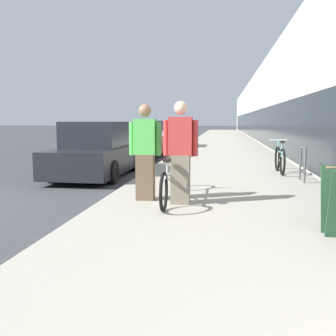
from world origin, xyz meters
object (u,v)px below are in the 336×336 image
at_px(tandem_bicycle, 172,180).
at_px(vintage_roadster_curbside, 142,143).
at_px(cruiser_bike_nearest, 280,159).
at_px(person_bystander, 145,152).
at_px(parked_sedan_far, 163,136).
at_px(parked_sedan_curbside, 98,152).
at_px(bike_rack_hoop, 303,160).
at_px(person_rider, 181,153).

height_order(tandem_bicycle, vintage_roadster_curbside, vintage_roadster_curbside).
xyz_separation_m(tandem_bicycle, cruiser_bike_nearest, (2.54, 3.97, 0.03)).
distance_m(person_bystander, vintage_roadster_curbside, 9.17).
bearing_deg(parked_sedan_far, tandem_bicycle, -80.23).
relative_size(person_bystander, parked_sedan_curbside, 0.42).
bearing_deg(parked_sedan_curbside, parked_sedan_far, 89.44).
bearing_deg(bike_rack_hoop, parked_sedan_curbside, 171.73).
bearing_deg(person_rider, parked_sedan_far, 100.28).
distance_m(tandem_bicycle, vintage_roadster_curbside, 9.15).
bearing_deg(tandem_bicycle, parked_sedan_curbside, 127.98).
bearing_deg(bike_rack_hoop, vintage_roadster_curbside, 130.65).
bearing_deg(bike_rack_hoop, parked_sedan_far, 114.25).
xyz_separation_m(bike_rack_hoop, parked_sedan_curbside, (-5.46, 0.79, 0.08)).
bearing_deg(tandem_bicycle, bike_rack_hoop, 41.31).
distance_m(person_rider, person_bystander, 0.72).
xyz_separation_m(parked_sedan_curbside, vintage_roadster_curbside, (0.07, 5.48, -0.06)).
distance_m(cruiser_bike_nearest, parked_sedan_far, 11.58).
xyz_separation_m(person_bystander, parked_sedan_far, (-1.99, 14.54, -0.27)).
distance_m(cruiser_bike_nearest, parked_sedan_curbside, 5.18).
bearing_deg(vintage_roadster_curbside, parked_sedan_curbside, -90.76).
xyz_separation_m(bike_rack_hoop, parked_sedan_far, (-5.35, 11.88, 0.11)).
relative_size(person_rider, parked_sedan_curbside, 0.43).
height_order(person_bystander, cruiser_bike_nearest, person_bystander).
bearing_deg(cruiser_bike_nearest, person_bystander, -126.42).
bearing_deg(tandem_bicycle, cruiser_bike_nearest, 57.36).
height_order(tandem_bicycle, cruiser_bike_nearest, cruiser_bike_nearest).
height_order(person_rider, person_bystander, person_rider).
distance_m(person_rider, parked_sedan_curbside, 4.63).
xyz_separation_m(tandem_bicycle, vintage_roadster_curbside, (-2.52, 8.80, 0.17)).
bearing_deg(parked_sedan_curbside, bike_rack_hoop, -8.27).
xyz_separation_m(vintage_roadster_curbside, parked_sedan_far, (0.04, 5.61, 0.09)).
xyz_separation_m(cruiser_bike_nearest, vintage_roadster_curbside, (-5.06, 4.83, 0.14)).
bearing_deg(parked_sedan_far, cruiser_bike_nearest, -64.28).
distance_m(person_rider, bike_rack_hoop, 3.95).
height_order(person_bystander, bike_rack_hoop, person_bystander).
distance_m(vintage_roadster_curbside, parked_sedan_far, 5.61).
relative_size(tandem_bicycle, cruiser_bike_nearest, 1.60).
height_order(bike_rack_hoop, vintage_roadster_curbside, vintage_roadster_curbside).
relative_size(tandem_bicycle, vintage_roadster_curbside, 0.61).
relative_size(person_rider, vintage_roadster_curbside, 0.40).
height_order(tandem_bicycle, parked_sedan_far, parked_sedan_far).
bearing_deg(parked_sedan_curbside, vintage_roadster_curbside, 89.24).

